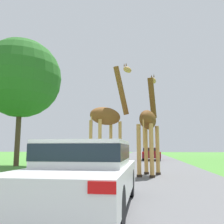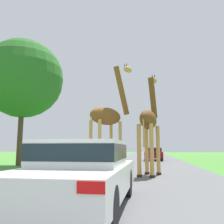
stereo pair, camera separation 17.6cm
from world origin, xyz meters
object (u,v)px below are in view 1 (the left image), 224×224
at_px(giraffe_near_road, 108,117).
at_px(car_lead_maroon, 87,171).
at_px(giraffe_companion, 149,123).
at_px(tree_centre_back, 21,78).
at_px(car_queue_right, 110,156).
at_px(car_queue_left, 151,153).

relative_size(giraffe_near_road, car_lead_maroon, 1.18).
distance_m(giraffe_companion, tree_centre_back, 11.25).
bearing_deg(car_queue_right, car_lead_maroon, -83.34).
bearing_deg(car_queue_left, car_lead_maroon, -94.89).
height_order(car_queue_right, car_queue_left, car_queue_left).
distance_m(car_lead_maroon, car_queue_left, 20.91).
bearing_deg(car_lead_maroon, tree_centre_back, 125.83).
bearing_deg(giraffe_near_road, car_lead_maroon, -49.02).
height_order(giraffe_companion, car_lead_maroon, giraffe_companion).
distance_m(giraffe_near_road, giraffe_companion, 2.08).
xyz_separation_m(giraffe_near_road, car_queue_left, (2.15, 15.50, -1.96)).
height_order(giraffe_near_road, car_lead_maroon, giraffe_near_road).
bearing_deg(tree_centre_back, car_queue_right, 30.25).
xyz_separation_m(car_queue_right, tree_centre_back, (-6.25, -3.64, 5.84)).
bearing_deg(tree_centre_back, car_queue_left, 45.18).
height_order(giraffe_near_road, car_queue_right, giraffe_near_road).
distance_m(car_lead_maroon, tree_centre_back, 14.76).
height_order(giraffe_near_road, tree_centre_back, tree_centre_back).
height_order(car_queue_left, tree_centre_back, tree_centre_back).
xyz_separation_m(giraffe_near_road, car_queue_right, (-1.34, 9.34, -2.02)).
xyz_separation_m(car_lead_maroon, tree_centre_back, (-7.96, 11.03, 5.72)).
distance_m(car_lead_maroon, car_queue_right, 14.77).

